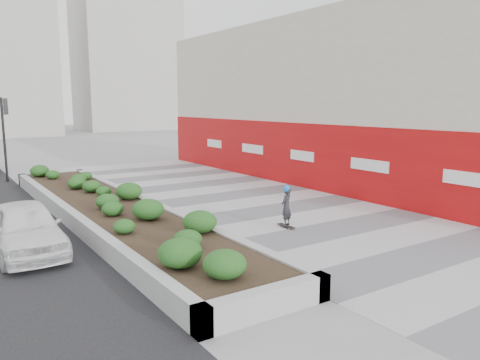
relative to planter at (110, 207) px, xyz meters
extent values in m
plane|color=gray|center=(5.50, -7.00, -0.42)|extent=(160.00, 160.00, 0.00)
cube|color=#A8A8AD|center=(5.50, -4.00, -0.41)|extent=(8.00, 36.00, 0.01)
cube|color=beige|center=(12.50, 2.00, 3.58)|extent=(6.00, 24.00, 8.00)
cube|color=#BA0E0F|center=(9.52, 2.00, 1.08)|extent=(0.12, 24.00, 3.00)
cube|color=#9E9EA0|center=(0.00, -8.85, -0.14)|extent=(3.00, 0.30, 0.55)
cube|color=#9E9EA0|center=(0.00, 8.85, -0.14)|extent=(3.00, 0.30, 0.55)
cube|color=#9E9EA0|center=(-1.35, 0.00, -0.14)|extent=(0.30, 18.00, 0.55)
cube|color=#9E9EA0|center=(1.35, 0.00, -0.14)|extent=(0.30, 18.00, 0.55)
cube|color=#2D2116|center=(0.00, 0.00, -0.17)|extent=(2.40, 17.40, 0.50)
cylinder|color=black|center=(-1.80, 10.50, 1.68)|extent=(0.12, 0.12, 4.20)
cube|color=black|center=(-1.62, 10.50, 3.33)|extent=(0.18, 0.28, 0.80)
cube|color=#ADAAA3|center=(20.50, 53.00, 11.58)|extent=(14.00, 10.00, 24.00)
cylinder|color=#595654|center=(6.00, -4.00, -0.42)|extent=(0.44, 0.44, 0.01)
cube|color=black|center=(4.28, -4.19, -0.35)|extent=(0.22, 0.73, 0.02)
imported|color=#28282E|center=(4.28, -4.19, 0.27)|extent=(0.53, 0.45, 1.23)
sphere|color=blue|center=(4.28, -4.19, 0.84)|extent=(0.23, 0.23, 0.23)
imported|color=white|center=(-3.00, -2.36, 0.26)|extent=(1.63, 4.01, 1.36)
camera|label=1|loc=(-4.91, -15.37, 3.50)|focal=35.00mm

